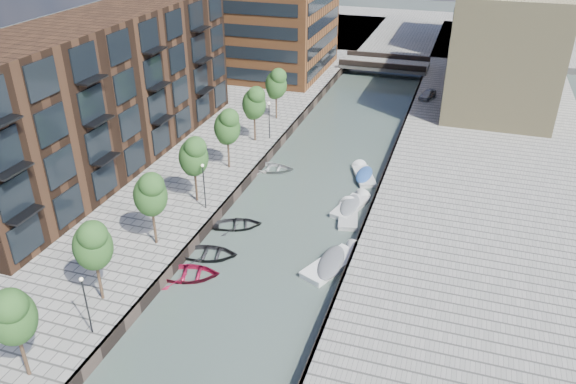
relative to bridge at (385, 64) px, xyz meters
The scene contains 29 objects.
water 32.03m from the bridge, 90.00° to the right, with size 300.00×300.00×0.00m, color #38473F.
quay_left 48.17m from the bridge, 138.37° to the right, with size 60.00×140.00×1.00m, color gray.
quay_right 35.79m from the bridge, 63.43° to the right, with size 20.00×140.00×1.00m, color gray.
quay_wall_left 32.59m from the bridge, 100.79° to the right, with size 0.25×140.00×1.00m, color #332823.
quay_wall_right 32.59m from the bridge, 79.21° to the right, with size 0.25×140.00×1.00m, color #332823.
far_closure 28.01m from the bridge, 90.00° to the left, with size 80.00×40.00×1.00m, color gray.
apartment_block 46.99m from the bridge, 115.46° to the right, with size 8.00×38.00×14.00m, color black.
tan_block_near 19.99m from the bridge, 32.01° to the right, with size 12.00×25.00×14.00m, color #9B8B5F.
tan_block_far 23.87m from the bridge, 45.00° to the left, with size 12.00×20.00×16.00m, color #9B8B5F.
bridge is the anchor object (origin of this frame).
tree_0 68.64m from the bridge, 97.13° to the right, with size 2.50×2.50×5.95m.
tree_1 61.71m from the bridge, 97.93° to the right, with size 2.50×2.50×5.95m.
tree_2 54.81m from the bridge, 98.95° to the right, with size 2.50×2.50×5.95m.
tree_3 47.92m from the bridge, 100.25° to the right, with size 2.50×2.50×5.95m.
tree_4 41.08m from the bridge, 102.00° to the right, with size 2.50×2.50×5.95m.
tree_5 34.30m from the bridge, 104.44° to the right, with size 2.50×2.50×5.95m.
tree_6 27.63m from the bridge, 108.10° to the right, with size 2.50×2.50×5.95m.
lamp_0 64.44m from the bridge, 96.42° to the right, with size 0.24×0.24×4.12m.
lamp_1 48.58m from the bridge, 98.53° to the right, with size 0.24×0.24×4.12m.
lamp_2 32.87m from the bridge, 102.68° to the right, with size 0.24×0.24×4.12m.
sloop_1 53.42m from the bridge, 94.94° to the right, with size 3.31×4.63×0.96m, color black.
sloop_2 56.23m from the bridge, 94.97° to the right, with size 3.35×4.69×0.97m, color maroon.
sloop_3 37.91m from the bridge, 97.72° to the right, with size 3.31×4.64×0.96m, color #AEAEAC.
sloop_4 48.67m from the bridge, 94.83° to the right, with size 2.93×4.10×0.85m, color black.
motorboat_1 51.44m from the bridge, 84.48° to the right, with size 4.02×5.83×1.85m.
motorboat_2 43.89m from the bridge, 84.46° to the right, with size 2.47×4.83×1.54m.
motorboat_3 36.18m from the bridge, 83.68° to the right, with size 3.26×4.91×1.55m.
motorboat_4 42.49m from the bridge, 84.23° to the right, with size 2.83×5.12×1.62m.
car 15.28m from the bridge, 59.56° to the right, with size 1.36×3.37×1.15m, color #A2A3A7.
Camera 1 is at (12.31, -13.10, 24.82)m, focal length 35.00 mm.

